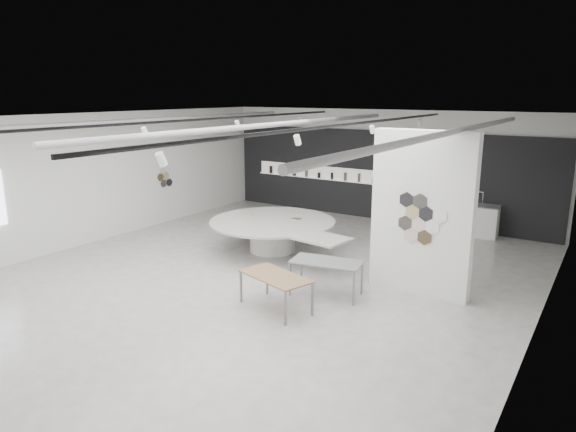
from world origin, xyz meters
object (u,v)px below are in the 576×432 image
Objects in this scene: sample_table_stone at (326,264)px; partition_column at (422,214)px; kitchen_counter at (469,219)px; display_island at (274,231)px; sample_table_wood at (275,278)px.

partition_column is at bearing 37.28° from sample_table_stone.
partition_column is at bearing -89.79° from kitchen_counter.
kitchen_counter reaches higher than display_island.
partition_column reaches higher than kitchen_counter.
kitchen_counter is (-0.28, 5.52, -1.30)m from partition_column.
partition_column is 0.77× the size of display_island.
kitchen_counter is at bearing 78.60° from sample_table_stone.
display_island reaches higher than sample_table_wood.
kitchen_counter is at bearing 92.88° from partition_column.
sample_table_wood is (2.26, -3.23, 0.09)m from display_island.
sample_table_wood is at bearing -112.48° from sample_table_stone.
sample_table_wood is (-2.15, -2.48, -1.12)m from partition_column.
kitchen_counter reaches higher than sample_table_wood.
display_island is at bearing 124.94° from sample_table_wood.
sample_table_stone reaches higher than sample_table_wood.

